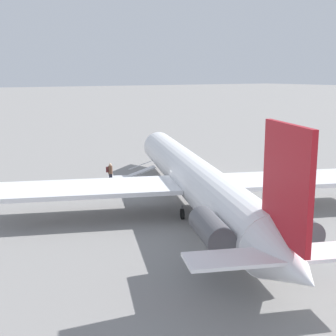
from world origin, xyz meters
TOP-DOWN VIEW (x-y plane):
  - ground_plane at (0.00, 0.00)m, footprint 600.00×600.00m
  - airplane_main at (-0.96, 0.38)m, footprint 32.68×25.63m
  - boarding_stairs at (9.10, 0.59)m, footprint 2.42×4.11m
  - passenger at (9.29, 1.76)m, footprint 0.44×0.57m

SIDE VIEW (x-z plane):
  - ground_plane at x=0.00m, z-range 0.00..0.00m
  - boarding_stairs at x=9.10m, z-range -0.51..1.27m
  - passenger at x=9.29m, z-range 0.13..1.87m
  - airplane_main at x=-0.96m, z-range -1.47..5.83m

